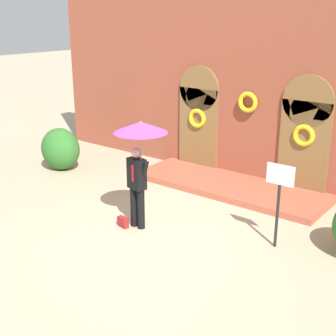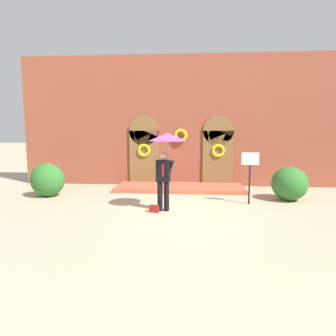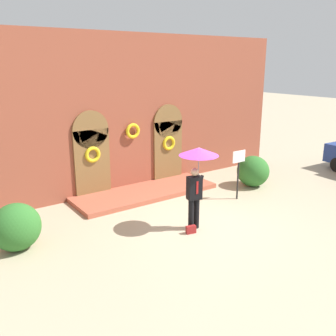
# 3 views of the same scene
# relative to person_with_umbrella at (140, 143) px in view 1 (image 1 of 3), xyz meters

# --- Properties ---
(ground_plane) EXTENTS (80.00, 80.00, 0.00)m
(ground_plane) POSITION_rel_person_with_umbrella_xyz_m (0.28, 0.17, -1.91)
(ground_plane) COLOR tan
(building_facade) EXTENTS (14.00, 2.30, 5.60)m
(building_facade) POSITION_rel_person_with_umbrella_xyz_m (0.28, 4.32, 0.76)
(building_facade) COLOR brown
(building_facade) RESTS_ON ground
(person_with_umbrella) EXTENTS (1.10, 1.10, 2.36)m
(person_with_umbrella) POSITION_rel_person_with_umbrella_xyz_m (0.00, 0.00, 0.00)
(person_with_umbrella) COLOR black
(person_with_umbrella) RESTS_ON ground
(handbag) EXTENTS (0.30, 0.18, 0.22)m
(handbag) POSITION_rel_person_with_umbrella_xyz_m (-0.35, -0.20, -1.80)
(handbag) COLOR maroon
(handbag) RESTS_ON ground
(sign_post) EXTENTS (0.56, 0.06, 1.72)m
(sign_post) POSITION_rel_person_with_umbrella_xyz_m (2.66, 1.01, -0.75)
(sign_post) COLOR black
(sign_post) RESTS_ON ground
(shrub_left) EXTENTS (1.24, 1.03, 1.24)m
(shrub_left) POSITION_rel_person_with_umbrella_xyz_m (-4.53, 1.60, -1.29)
(shrub_left) COLOR #2D6B28
(shrub_left) RESTS_ON ground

